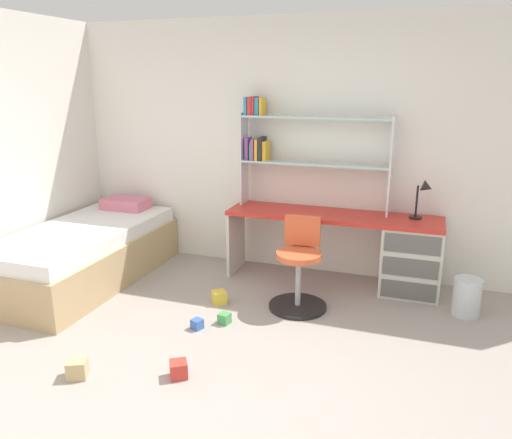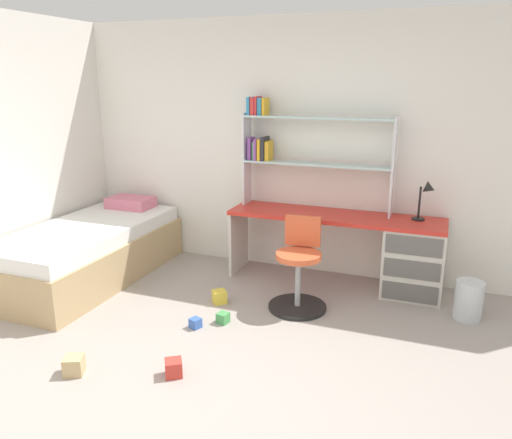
# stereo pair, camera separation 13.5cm
# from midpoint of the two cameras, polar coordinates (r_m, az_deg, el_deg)

# --- Properties ---
(ground_plane) EXTENTS (6.08, 6.06, 0.02)m
(ground_plane) POSITION_cam_midpoint_polar(r_m,az_deg,el_deg) (3.36, -6.99, -20.67)
(ground_plane) COLOR #9E938C
(room_shell) EXTENTS (6.08, 6.06, 2.60)m
(room_shell) POSITION_cam_midpoint_polar(r_m,az_deg,el_deg) (4.52, -15.17, 6.55)
(room_shell) COLOR white
(room_shell) RESTS_ON ground_plane
(desk) EXTENTS (2.08, 0.52, 0.71)m
(desk) POSITION_cam_midpoint_polar(r_m,az_deg,el_deg) (4.93, 14.24, -3.42)
(desk) COLOR red
(desk) RESTS_ON ground_plane
(bookshelf_hutch) EXTENTS (1.51, 0.22, 1.11)m
(bookshelf_hutch) POSITION_cam_midpoint_polar(r_m,az_deg,el_deg) (5.02, 3.58, 8.75)
(bookshelf_hutch) COLOR silver
(bookshelf_hutch) RESTS_ON desk
(desk_lamp) EXTENTS (0.20, 0.17, 0.38)m
(desk_lamp) POSITION_cam_midpoint_polar(r_m,az_deg,el_deg) (4.82, 17.99, 2.86)
(desk_lamp) COLOR black
(desk_lamp) RESTS_ON desk
(swivel_chair) EXTENTS (0.52, 0.52, 0.82)m
(swivel_chair) POSITION_cam_midpoint_polar(r_m,az_deg,el_deg) (4.45, 4.08, -6.09)
(swivel_chair) COLOR black
(swivel_chair) RESTS_ON ground_plane
(bed_platform) EXTENTS (1.01, 2.08, 0.68)m
(bed_platform) POSITION_cam_midpoint_polar(r_m,az_deg,el_deg) (5.35, -19.74, -3.70)
(bed_platform) COLOR tan
(bed_platform) RESTS_ON ground_plane
(waste_bin) EXTENTS (0.23, 0.23, 0.34)m
(waste_bin) POSITION_cam_midpoint_polar(r_m,az_deg,el_deg) (4.68, 22.27, -8.25)
(waste_bin) COLOR silver
(waste_bin) RESTS_ON ground_plane
(toy_block_green_0) EXTENTS (0.10, 0.10, 0.09)m
(toy_block_green_0) POSITION_cam_midpoint_polar(r_m,az_deg,el_deg) (4.27, -4.57, -11.25)
(toy_block_green_0) COLOR #479E51
(toy_block_green_0) RESTS_ON ground_plane
(toy_block_yellow_1) EXTENTS (0.16, 0.16, 0.12)m
(toy_block_yellow_1) POSITION_cam_midpoint_polar(r_m,az_deg,el_deg) (4.62, -5.07, -8.88)
(toy_block_yellow_1) COLOR gold
(toy_block_yellow_1) RESTS_ON ground_plane
(toy_block_blue_2) EXTENTS (0.11, 0.11, 0.08)m
(toy_block_blue_2) POSITION_cam_midpoint_polar(r_m,az_deg,el_deg) (4.21, -7.71, -11.80)
(toy_block_blue_2) COLOR #3860B7
(toy_block_blue_2) RESTS_ON ground_plane
(toy_block_red_3) EXTENTS (0.16, 0.16, 0.12)m
(toy_block_red_3) POSITION_cam_midpoint_polar(r_m,az_deg,el_deg) (3.62, -9.98, -16.59)
(toy_block_red_3) COLOR red
(toy_block_red_3) RESTS_ON ground_plane
(toy_block_natural_4) EXTENTS (0.17, 0.17, 0.13)m
(toy_block_natural_4) POSITION_cam_midpoint_polar(r_m,az_deg,el_deg) (3.79, -20.82, -15.70)
(toy_block_natural_4) COLOR tan
(toy_block_natural_4) RESTS_ON ground_plane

